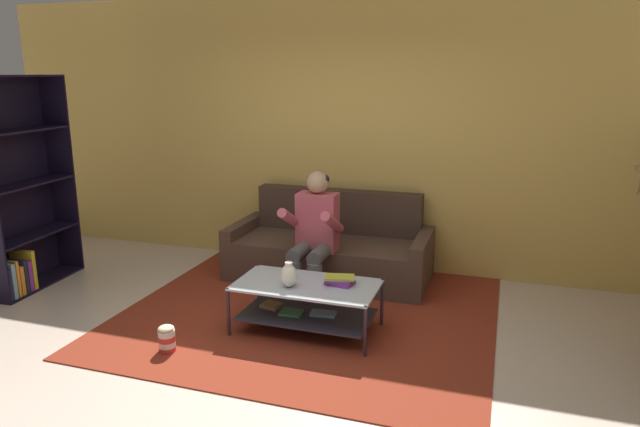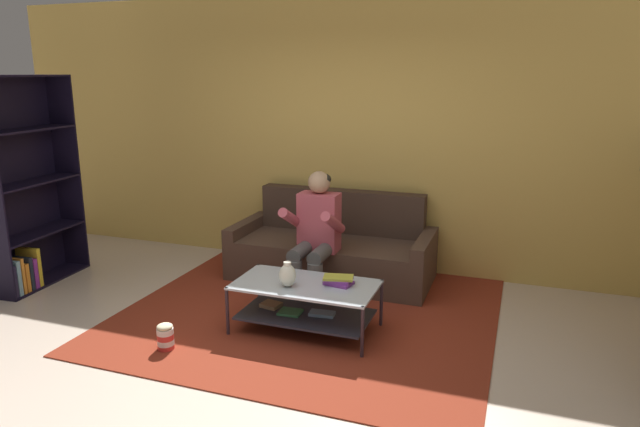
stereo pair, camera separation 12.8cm
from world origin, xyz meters
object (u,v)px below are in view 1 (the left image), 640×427
(book_stack, at_px, (340,280))
(vase, at_px, (289,275))
(person_seated_center, at_px, (314,230))
(coffee_table, at_px, (306,300))
(bookshelf, at_px, (18,201))
(couch, at_px, (330,251))
(popcorn_tub, at_px, (167,339))

(book_stack, bearing_deg, vase, -153.41)
(person_seated_center, xyz_separation_m, book_stack, (0.46, -0.69, -0.20))
(coffee_table, distance_m, bookshelf, 3.07)
(bookshelf, bearing_deg, person_seated_center, 13.42)
(coffee_table, bearing_deg, book_stack, 16.91)
(couch, distance_m, popcorn_tub, 2.11)
(couch, distance_m, coffee_table, 1.31)
(person_seated_center, relative_size, bookshelf, 0.58)
(coffee_table, distance_m, book_stack, 0.33)
(couch, distance_m, book_stack, 1.31)
(couch, distance_m, bookshelf, 3.11)
(person_seated_center, xyz_separation_m, coffee_table, (0.19, -0.77, -0.37))
(couch, bearing_deg, bookshelf, -156.95)
(person_seated_center, relative_size, vase, 5.74)
(popcorn_tub, bearing_deg, person_seated_center, 64.43)
(couch, bearing_deg, popcorn_tub, -109.35)
(vase, relative_size, popcorn_tub, 0.95)
(vase, xyz_separation_m, book_stack, (0.37, 0.18, -0.06))
(person_seated_center, bearing_deg, vase, -84.37)
(coffee_table, xyz_separation_m, book_stack, (0.26, 0.08, 0.18))
(book_stack, relative_size, bookshelf, 0.13)
(vase, height_order, book_stack, vase)
(person_seated_center, relative_size, book_stack, 4.50)
(book_stack, bearing_deg, couch, 110.55)
(person_seated_center, bearing_deg, book_stack, -56.55)
(book_stack, bearing_deg, popcorn_tub, -146.43)
(couch, height_order, popcorn_tub, couch)
(couch, xyz_separation_m, bookshelf, (-2.81, -1.20, 0.59))
(person_seated_center, relative_size, coffee_table, 1.03)
(coffee_table, xyz_separation_m, bookshelf, (-3.01, 0.10, 0.60))
(person_seated_center, height_order, bookshelf, bookshelf)
(couch, xyz_separation_m, popcorn_tub, (-0.70, -1.98, -0.18))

